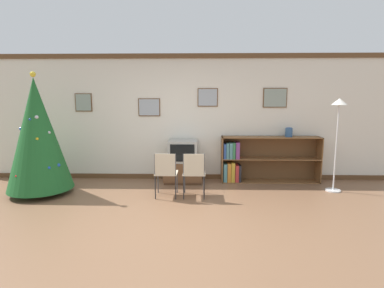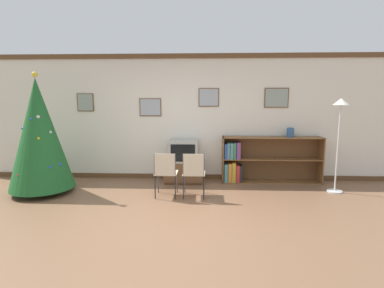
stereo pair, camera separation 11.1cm
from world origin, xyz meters
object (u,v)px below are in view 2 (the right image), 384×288
at_px(folding_chair_right, 194,172).
at_px(vase, 290,132).
at_px(television, 184,151).
at_px(standing_lamp, 340,121).
at_px(christmas_tree, 39,134).
at_px(tv_console, 184,172).
at_px(bookshelf, 254,161).
at_px(folding_chair_left, 166,172).

relative_size(folding_chair_right, vase, 4.19).
height_order(television, standing_lamp, standing_lamp).
bearing_deg(folding_chair_right, vase, 29.54).
xyz_separation_m(christmas_tree, tv_console, (2.61, 0.84, -0.89)).
xyz_separation_m(christmas_tree, folding_chair_right, (2.86, -0.18, -0.64)).
bearing_deg(vase, television, -177.24).
xyz_separation_m(tv_console, television, (0.00, -0.00, 0.45)).
height_order(folding_chair_right, bookshelf, bookshelf).
bearing_deg(folding_chair_right, standing_lamp, 9.81).
xyz_separation_m(bookshelf, vase, (0.73, 0.00, 0.61)).
height_order(bookshelf, standing_lamp, standing_lamp).
distance_m(tv_console, television, 0.45).
distance_m(christmas_tree, folding_chair_right, 2.94).
bearing_deg(television, tv_console, 90.00).
distance_m(bookshelf, standing_lamp, 1.81).
bearing_deg(folding_chair_left, bookshelf, 32.52).
height_order(vase, standing_lamp, standing_lamp).
distance_m(tv_console, standing_lamp, 3.19).
bearing_deg(vase, folding_chair_right, -150.46).
bearing_deg(television, standing_lamp, -10.59).
height_order(christmas_tree, folding_chair_left, christmas_tree).
relative_size(christmas_tree, folding_chair_left, 2.73).
relative_size(folding_chair_left, standing_lamp, 0.46).
relative_size(television, standing_lamp, 0.34).
xyz_separation_m(television, folding_chair_left, (-0.25, -1.01, -0.20)).
bearing_deg(vase, standing_lamp, -42.85).
relative_size(vase, standing_lamp, 0.11).
bearing_deg(christmas_tree, folding_chair_left, -4.25).
xyz_separation_m(folding_chair_left, vase, (2.47, 1.12, 0.60)).
xyz_separation_m(television, vase, (2.22, 0.11, 0.39)).
xyz_separation_m(christmas_tree, television, (2.61, 0.83, -0.44)).
bearing_deg(christmas_tree, standing_lamp, 2.97).
bearing_deg(christmas_tree, bookshelf, 12.88).
distance_m(tv_console, vase, 2.38).
distance_m(christmas_tree, tv_console, 2.88).
bearing_deg(christmas_tree, vase, 11.02).
distance_m(television, folding_chair_right, 1.06).
bearing_deg(folding_chair_right, folding_chair_left, 180.00).
bearing_deg(folding_chair_left, television, 76.04).
bearing_deg(standing_lamp, folding_chair_left, -171.72).
height_order(television, folding_chair_left, television).
relative_size(tv_console, folding_chair_left, 0.98).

